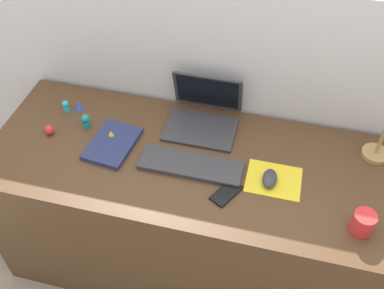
{
  "coord_description": "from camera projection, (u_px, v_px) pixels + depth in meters",
  "views": [
    {
      "loc": [
        0.29,
        -1.16,
        2.06
      ],
      "look_at": [
        -0.0,
        0.0,
        0.83
      ],
      "focal_mm": 41.56,
      "sensor_mm": 36.0,
      "label": 1
    }
  ],
  "objects": [
    {
      "name": "ground_plane",
      "position": [
        193.0,
        255.0,
        2.31
      ],
      "size": [
        6.0,
        6.0,
        0.0
      ],
      "primitive_type": "plane",
      "color": "gray"
    },
    {
      "name": "back_wall",
      "position": [
        212.0,
        114.0,
        2.09
      ],
      "size": [
        2.9,
        0.05,
        1.33
      ],
      "primitive_type": "cube",
      "color": "silver",
      "rests_on": "ground_plane"
    },
    {
      "name": "desk",
      "position": [
        193.0,
        214.0,
        2.05
      ],
      "size": [
        1.7,
        0.67,
        0.74
      ],
      "primitive_type": "cube",
      "color": "#4C331E",
      "rests_on": "ground_plane"
    },
    {
      "name": "laptop",
      "position": [
        204.0,
        112.0,
        1.91
      ],
      "size": [
        0.3,
        0.26,
        0.21
      ],
      "color": "#333338",
      "rests_on": "desk"
    },
    {
      "name": "keyboard",
      "position": [
        190.0,
        165.0,
        1.75
      ],
      "size": [
        0.41,
        0.13,
        0.02
      ],
      "primitive_type": "cube",
      "color": "#333338",
      "rests_on": "desk"
    },
    {
      "name": "mousepad",
      "position": [
        274.0,
        180.0,
        1.71
      ],
      "size": [
        0.21,
        0.17,
        0.0
      ],
      "primitive_type": "cube",
      "color": "yellow",
      "rests_on": "desk"
    },
    {
      "name": "mouse",
      "position": [
        270.0,
        178.0,
        1.69
      ],
      "size": [
        0.06,
        0.1,
        0.03
      ],
      "primitive_type": "ellipsoid",
      "color": "#333338",
      "rests_on": "mousepad"
    },
    {
      "name": "cell_phone",
      "position": [
        226.0,
        193.0,
        1.66
      ],
      "size": [
        0.12,
        0.14,
        0.01
      ],
      "primitive_type": "cube",
      "rotation": [
        0.0,
        0.0,
        -0.5
      ],
      "color": "black",
      "rests_on": "desk"
    },
    {
      "name": "notebook_pad",
      "position": [
        113.0,
        143.0,
        1.84
      ],
      "size": [
        0.19,
        0.26,
        0.02
      ],
      "primitive_type": "cube",
      "rotation": [
        0.0,
        0.0,
        -0.11
      ],
      "color": "navy",
      "rests_on": "desk"
    },
    {
      "name": "coffee_mug",
      "position": [
        363.0,
        223.0,
        1.52
      ],
      "size": [
        0.08,
        0.08,
        0.09
      ],
      "primitive_type": "cylinder",
      "color": "red",
      "rests_on": "desk"
    },
    {
      "name": "toy_figurine_teal",
      "position": [
        86.0,
        121.0,
        1.9
      ],
      "size": [
        0.04,
        0.04,
        0.06
      ],
      "color": "teal",
      "rests_on": "desk"
    },
    {
      "name": "toy_figurine_yellow",
      "position": [
        111.0,
        135.0,
        1.85
      ],
      "size": [
        0.04,
        0.04,
        0.05
      ],
      "primitive_type": "cone",
      "color": "yellow",
      "rests_on": "desk"
    },
    {
      "name": "toy_figurine_cyan",
      "position": [
        66.0,
        106.0,
        1.97
      ],
      "size": [
        0.03,
        0.03,
        0.06
      ],
      "color": "#28B7CC",
      "rests_on": "desk"
    },
    {
      "name": "toy_figurine_blue",
      "position": [
        79.0,
        105.0,
        1.99
      ],
      "size": [
        0.04,
        0.04,
        0.04
      ],
      "primitive_type": "cone",
      "color": "blue",
      "rests_on": "desk"
    },
    {
      "name": "toy_figurine_red",
      "position": [
        49.0,
        130.0,
        1.88
      ],
      "size": [
        0.04,
        0.04,
        0.04
      ],
      "primitive_type": "ellipsoid",
      "color": "red",
      "rests_on": "desk"
    }
  ]
}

